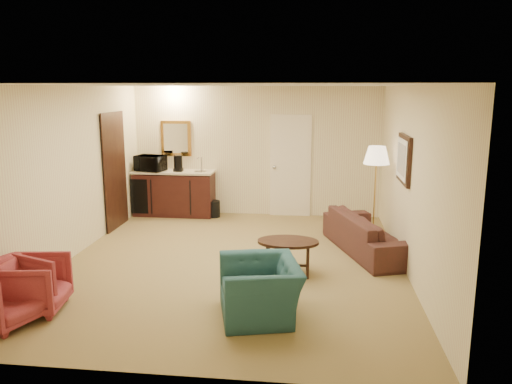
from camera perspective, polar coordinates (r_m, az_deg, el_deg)
ground at (r=7.53m, az=-2.68°, el=-8.11°), size 6.00×6.00×0.00m
room_walls at (r=7.90m, az=-2.58°, el=5.65°), size 5.02×6.01×2.61m
wetbar_cabinet at (r=10.32m, az=-9.30°, el=-0.11°), size 1.64×0.58×0.92m
sofa at (r=8.10m, az=12.86°, el=-3.95°), size 1.24×2.16×0.81m
teal_armchair at (r=5.73m, az=0.47°, el=-10.03°), size 0.86×1.11×0.86m
rose_chair_near at (r=6.42m, az=-24.05°, el=-9.40°), size 0.73×0.77×0.70m
rose_chair_far at (r=6.24m, az=-26.47°, el=-10.04°), size 0.89×0.92×0.75m
coffee_table at (r=7.04m, az=3.66°, el=-7.44°), size 0.87×0.60×0.49m
floor_lamp at (r=8.62m, az=13.42°, el=-0.21°), size 0.50×0.50×1.63m
waste_bin at (r=10.12m, az=-4.89°, el=-1.93°), size 0.35×0.35×0.33m
microwave at (r=10.27m, az=-12.00°, el=3.43°), size 0.63×0.44×0.39m
coffee_maker at (r=10.13m, az=-8.89°, el=3.26°), size 0.19×0.19×0.32m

